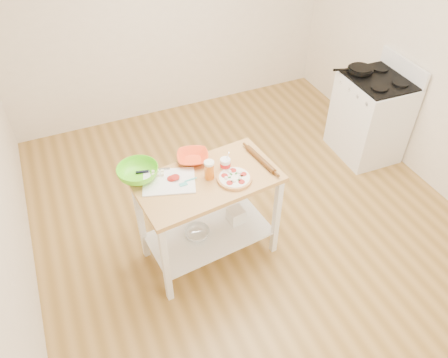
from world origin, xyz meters
name	(u,v)px	position (x,y,z in m)	size (l,w,h in m)	color
room_shell	(256,102)	(0.00, 0.00, 1.35)	(4.04, 4.54, 2.74)	#A47B3C
prep_island	(208,202)	(-0.51, -0.21, 0.65)	(1.18, 0.72, 0.90)	tan
gas_stove	(370,117)	(1.69, 0.47, 0.47)	(0.62, 0.72, 1.11)	white
skillet	(360,69)	(1.58, 0.67, 0.97)	(0.41, 0.27, 0.03)	black
pizza	(234,178)	(-0.32, -0.30, 0.92)	(0.28, 0.28, 0.04)	#E1A460
cutting_board	(169,181)	(-0.80, -0.12, 0.91)	(0.47, 0.41, 0.04)	white
spatula	(187,182)	(-0.67, -0.20, 0.92)	(0.15, 0.05, 0.01)	#4DC2BB
knife	(148,171)	(-0.91, 0.04, 0.92)	(0.27, 0.07, 0.01)	silver
orange_bowl	(193,158)	(-0.53, 0.05, 0.93)	(0.26, 0.26, 0.06)	#FF4D1F
green_bowl	(138,173)	(-1.00, 0.02, 0.95)	(0.32, 0.32, 0.10)	#62E61C
beer_pint	(209,170)	(-0.49, -0.20, 0.98)	(0.08, 0.08, 0.16)	orange
yogurt_tub	(225,164)	(-0.33, -0.16, 0.95)	(0.08, 0.08, 0.18)	white
rolling_pin	(260,159)	(-0.03, -0.19, 0.92)	(0.04, 0.04, 0.38)	brown
shelf_glass_bowl	(197,233)	(-0.62, -0.20, 0.29)	(0.22, 0.22, 0.07)	silver
shelf_bin	(236,215)	(-0.23, -0.16, 0.33)	(0.13, 0.13, 0.13)	white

